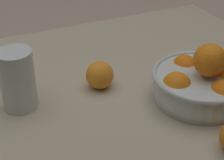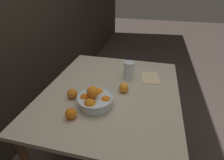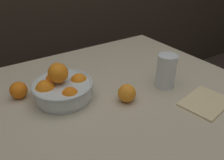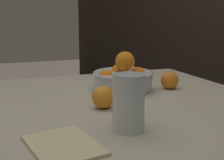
{
  "view_description": "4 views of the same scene",
  "coord_description": "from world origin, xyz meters",
  "px_view_note": "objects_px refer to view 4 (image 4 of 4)",
  "views": [
    {
      "loc": [
        0.31,
        0.66,
        1.25
      ],
      "look_at": [
        0.01,
        0.0,
        0.8
      ],
      "focal_mm": 60.0,
      "sensor_mm": 36.0,
      "label": 1
    },
    {
      "loc": [
        -1.06,
        -0.26,
        1.46
      ],
      "look_at": [
        0.01,
        -0.0,
        0.8
      ],
      "focal_mm": 28.0,
      "sensor_mm": 36.0,
      "label": 2
    },
    {
      "loc": [
        -0.44,
        -0.65,
        1.23
      ],
      "look_at": [
        -0.03,
        -0.04,
        0.8
      ],
      "focal_mm": 35.0,
      "sensor_mm": 36.0,
      "label": 3
    },
    {
      "loc": [
        0.91,
        -0.41,
        1.01
      ],
      "look_at": [
        -0.03,
        -0.05,
        0.8
      ],
      "focal_mm": 50.0,
      "sensor_mm": 36.0,
      "label": 4
    }
  ],
  "objects_px": {
    "juice_glass": "(129,105)",
    "orange_loose_aside": "(103,97)",
    "orange_loose_front": "(170,80)",
    "fruit_bowl": "(123,78)",
    "orange_loose_near_bowl": "(132,73)"
  },
  "relations": [
    {
      "from": "juice_glass",
      "to": "orange_loose_aside",
      "type": "distance_m",
      "value": 0.21
    },
    {
      "from": "orange_loose_near_bowl",
      "to": "orange_loose_aside",
      "type": "bearing_deg",
      "value": -36.74
    },
    {
      "from": "orange_loose_aside",
      "to": "juice_glass",
      "type": "bearing_deg",
      "value": -0.58
    },
    {
      "from": "juice_glass",
      "to": "orange_loose_front",
      "type": "height_order",
      "value": "juice_glass"
    },
    {
      "from": "juice_glass",
      "to": "orange_loose_near_bowl",
      "type": "bearing_deg",
      "value": 154.87
    },
    {
      "from": "fruit_bowl",
      "to": "orange_loose_aside",
      "type": "relative_size",
      "value": 3.32
    },
    {
      "from": "fruit_bowl",
      "to": "orange_loose_near_bowl",
      "type": "xyz_separation_m",
      "value": [
        -0.15,
        0.1,
        -0.02
      ]
    },
    {
      "from": "orange_loose_front",
      "to": "orange_loose_aside",
      "type": "bearing_deg",
      "value": -65.38
    },
    {
      "from": "orange_loose_near_bowl",
      "to": "orange_loose_aside",
      "type": "distance_m",
      "value": 0.43
    },
    {
      "from": "juice_glass",
      "to": "orange_loose_near_bowl",
      "type": "height_order",
      "value": "juice_glass"
    },
    {
      "from": "juice_glass",
      "to": "orange_loose_aside",
      "type": "relative_size",
      "value": 2.05
    },
    {
      "from": "juice_glass",
      "to": "orange_loose_aside",
      "type": "height_order",
      "value": "juice_glass"
    },
    {
      "from": "orange_loose_near_bowl",
      "to": "orange_loose_aside",
      "type": "xyz_separation_m",
      "value": [
        0.35,
        -0.26,
        0.0
      ]
    },
    {
      "from": "orange_loose_near_bowl",
      "to": "orange_loose_front",
      "type": "xyz_separation_m",
      "value": [
        0.19,
        0.08,
        0.0
      ]
    },
    {
      "from": "fruit_bowl",
      "to": "orange_loose_near_bowl",
      "type": "distance_m",
      "value": 0.18
    }
  ]
}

